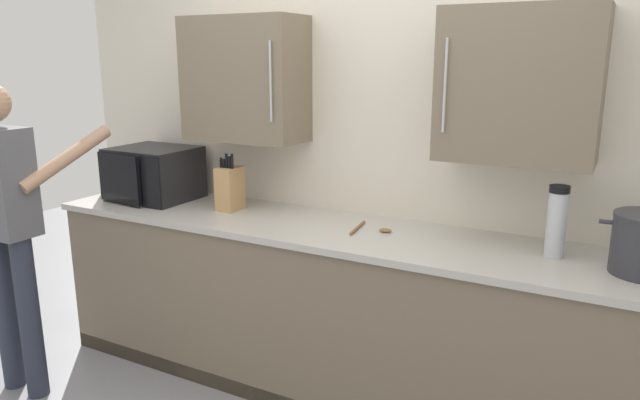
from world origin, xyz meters
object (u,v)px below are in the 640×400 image
(microwave_oven, at_px, (151,173))
(thermos_flask, at_px, (557,222))
(person_figure, at_px, (6,214))
(wooden_spoon, at_px, (371,229))
(knife_block, at_px, (230,188))

(microwave_oven, distance_m, thermos_flask, 2.34)
(microwave_oven, height_order, person_figure, person_figure)
(wooden_spoon, relative_size, person_figure, 0.14)
(thermos_flask, distance_m, wooden_spoon, 0.88)
(thermos_flask, distance_m, knife_block, 1.75)
(knife_block, bearing_deg, thermos_flask, 0.18)
(wooden_spoon, height_order, knife_block, knife_block)
(knife_block, xyz_separation_m, person_figure, (-0.80, -0.83, -0.06))
(microwave_oven, distance_m, person_figure, 0.86)
(person_figure, bearing_deg, microwave_oven, 75.89)
(wooden_spoon, distance_m, knife_block, 0.89)
(wooden_spoon, height_order, person_figure, person_figure)
(microwave_oven, bearing_deg, knife_block, 0.50)
(thermos_flask, bearing_deg, microwave_oven, -179.74)
(thermos_flask, bearing_deg, wooden_spoon, -179.21)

